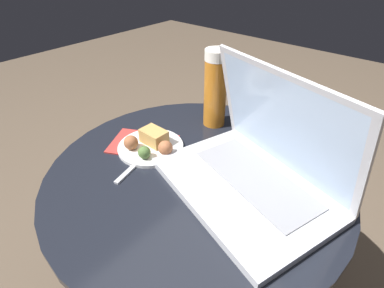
# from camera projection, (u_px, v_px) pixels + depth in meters

# --- Properties ---
(table) EXTENTS (0.72, 0.72, 0.56)m
(table) POSITION_uv_depth(u_px,v_px,m) (196.00, 217.00, 0.81)
(table) COLOR black
(table) RESTS_ON ground_plane
(napkin) EXTENTS (0.21, 0.19, 0.00)m
(napkin) POSITION_uv_depth(u_px,v_px,m) (143.00, 144.00, 0.81)
(napkin) COLOR #B7332D
(napkin) RESTS_ON table
(laptop) EXTENTS (0.44, 0.36, 0.26)m
(laptop) POSITION_uv_depth(u_px,v_px,m) (256.00, 167.00, 0.65)
(laptop) COLOR silver
(laptop) RESTS_ON table
(beer_glass) EXTENTS (0.07, 0.07, 0.22)m
(beer_glass) POSITION_uv_depth(u_px,v_px,m) (215.00, 89.00, 0.84)
(beer_glass) COLOR #C6701E
(beer_glass) RESTS_ON table
(snack_plate) EXTENTS (0.17, 0.17, 0.05)m
(snack_plate) POSITION_uv_depth(u_px,v_px,m) (151.00, 144.00, 0.78)
(snack_plate) COLOR white
(snack_plate) RESTS_ON table
(fork) EXTENTS (0.06, 0.18, 0.00)m
(fork) POSITION_uv_depth(u_px,v_px,m) (142.00, 158.00, 0.76)
(fork) COLOR #B2B2B7
(fork) RESTS_ON table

